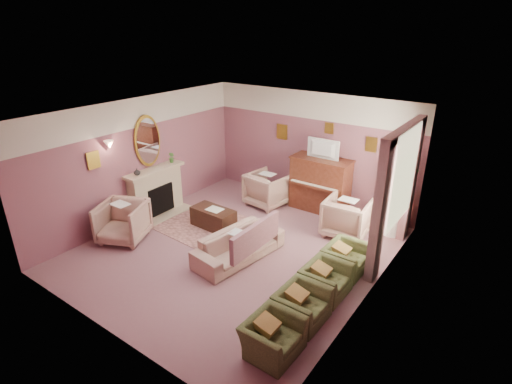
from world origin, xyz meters
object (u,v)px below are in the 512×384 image
Objects in this scene: olive_chair_b at (302,301)px; floral_armchair_front at (122,220)px; olive_chair_a at (273,332)px; coffee_table at (213,218)px; floral_armchair_right at (347,215)px; television at (322,148)px; floral_armchair_left at (267,188)px; olive_chair_c at (326,276)px; sofa at (239,240)px; side_table at (393,218)px; olive_chair_d at (346,254)px; piano at (320,185)px.

floral_armchair_front is at bearing -179.80° from olive_chair_b.
olive_chair_a is at bearing -10.56° from floral_armchair_front.
floral_armchair_right reaches higher than coffee_table.
floral_armchair_right is (1.08, -0.77, -1.13)m from television.
floral_armchair_left is 1.00× the size of floral_armchair_right.
floral_armchair_left is at bearing 65.37° from floral_armchair_front.
floral_armchair_left is 1.17× the size of olive_chair_a.
television reaches higher than olive_chair_c.
television is 0.99× the size of olive_chair_b.
sofa is 2.36× the size of olive_chair_a.
sofa is 2.52m from olive_chair_a.
coffee_table is 1.06× the size of floral_armchair_front.
side_table is at bearing 52.60° from sofa.
olive_chair_d is at bearing -66.70° from floral_armchair_right.
sofa is 2.02× the size of floral_armchair_front.
side_table is (2.12, 2.77, -0.03)m from sofa.
floral_armchair_left is at bearing 124.89° from olive_chair_a.
olive_chair_a is 1.15× the size of side_table.
sofa is 2.02× the size of floral_armchair_left.
olive_chair_a is at bearing -70.35° from piano.
sofa is 1.89m from olive_chair_c.
floral_armchair_right is 3.80m from olive_chair_a.
olive_chair_d is (1.89, 0.80, -0.04)m from sofa.
coffee_table is at bearing -100.61° from floral_armchair_left.
coffee_table is at bearing 154.11° from olive_chair_b.
sofa is 2.36× the size of olive_chair_d.
floral_armchair_left is at bearing 79.39° from coffee_table.
olive_chair_a is (2.83, -4.05, -0.12)m from floral_armchair_left.
olive_chair_d is at bearing 90.00° from olive_chair_c.
sofa is at bearing -68.52° from floral_armchair_left.
television is 4.72m from floral_armchair_front.
coffee_table is at bearing -148.25° from side_table.
olive_chair_b and olive_chair_d have the same top height.
floral_armchair_left is at bearing 131.16° from olive_chair_b.
olive_chair_b is (2.83, -3.23, -0.12)m from floral_armchair_left.
television is 2.25m from side_table.
olive_chair_a is at bearing -93.02° from side_table.
sofa is at bearing 179.25° from olive_chair_c.
sofa is 3.49m from side_table.
floral_armchair_left is 3.57m from floral_armchair_front.
piano is at bearing 119.10° from olive_chair_c.
television is at bearing 128.34° from olive_chair_d.
piano is 1.49× the size of floral_armchair_front.
floral_armchair_left is 4.29m from olive_chair_b.
olive_chair_b is (1.63, -3.76, -0.30)m from piano.
sofa is 2.02× the size of floral_armchair_right.
floral_armchair_left is 1.34× the size of side_table.
coffee_table is 3.15m from olive_chair_d.
olive_chair_b is at bearing 90.00° from olive_chair_a.
piano is 1.40× the size of coffee_table.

